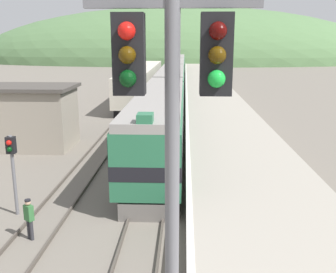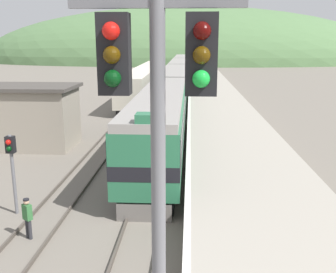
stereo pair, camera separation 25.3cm
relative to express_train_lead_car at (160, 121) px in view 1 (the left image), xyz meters
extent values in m
cube|color=#4C443D|center=(-0.72, 46.18, -2.18)|extent=(0.08, 180.00, 0.16)
cube|color=#4C443D|center=(0.72, 46.18, -2.18)|extent=(0.08, 180.00, 0.16)
cube|color=#4C443D|center=(-4.84, 46.18, -2.18)|extent=(0.08, 180.00, 0.16)
cube|color=#4C443D|center=(-3.40, 46.18, -2.18)|extent=(0.08, 180.00, 0.16)
cube|color=#9E9689|center=(4.82, 26.18, -1.72)|extent=(6.30, 140.00, 1.07)
cube|color=silver|center=(1.79, 26.18, -1.18)|extent=(0.24, 140.00, 0.01)
ellipsoid|color=#517547|center=(0.00, 120.27, -2.26)|extent=(148.56, 66.85, 38.36)
cube|color=gray|center=(-9.58, 1.68, -0.21)|extent=(6.58, 4.01, 4.10)
cube|color=#47423D|center=(-9.58, 1.68, 1.96)|extent=(7.08, 4.51, 0.24)
cube|color=black|center=(0.00, 0.23, -1.83)|extent=(2.41, 18.96, 0.85)
cube|color=#286B47|center=(0.00, 0.23, 0.03)|extent=(2.94, 20.17, 2.88)
cube|color=black|center=(0.00, 0.23, -0.20)|extent=(2.97, 20.19, 0.63)
cube|color=black|center=(0.00, 0.23, 0.66)|extent=(2.96, 18.96, 0.86)
cube|color=gray|center=(0.00, 0.23, 1.67)|extent=(2.76, 20.17, 0.40)
cube|color=black|center=(0.00, -8.72, 0.66)|extent=(2.98, 2.20, 1.15)
cube|color=#286B47|center=(0.00, -9.40, 2.05)|extent=(0.64, 0.80, 0.36)
cube|color=slate|center=(0.00, -9.65, -1.88)|extent=(2.29, 0.40, 0.77)
cube|color=black|center=(0.00, 21.04, -1.83)|extent=(2.41, 18.46, 0.85)
cube|color=#286B47|center=(0.00, 21.04, 0.03)|extent=(2.94, 19.64, 2.88)
cube|color=black|center=(0.00, 21.04, -0.20)|extent=(2.97, 19.66, 0.63)
cube|color=black|center=(0.00, 21.04, 0.66)|extent=(2.96, 18.46, 0.86)
cube|color=gray|center=(0.00, 21.04, 1.67)|extent=(2.76, 19.64, 0.40)
cube|color=black|center=(0.00, 41.58, -1.83)|extent=(2.41, 18.46, 0.85)
cube|color=#286B47|center=(0.00, 41.58, 0.03)|extent=(2.94, 19.64, 2.88)
cube|color=black|center=(0.00, 41.58, -0.20)|extent=(2.97, 19.66, 0.63)
cube|color=black|center=(0.00, 41.58, 0.66)|extent=(2.96, 18.46, 0.86)
cube|color=gray|center=(0.00, 41.58, 1.67)|extent=(2.76, 19.64, 0.40)
cube|color=black|center=(0.00, 62.12, -1.83)|extent=(2.41, 18.46, 0.85)
cube|color=#286B47|center=(0.00, 62.12, 0.03)|extent=(2.94, 19.64, 2.88)
cube|color=black|center=(0.00, 62.12, -0.20)|extent=(2.97, 19.66, 0.63)
cube|color=black|center=(0.00, 62.12, 0.66)|extent=(2.96, 18.46, 0.86)
cube|color=gray|center=(0.00, 62.12, 1.67)|extent=(2.76, 19.64, 0.40)
cube|color=black|center=(-4.12, 29.03, -1.86)|extent=(2.46, 32.71, 0.80)
cube|color=beige|center=(-4.12, 29.03, 0.05)|extent=(2.90, 34.07, 3.03)
cylinder|color=slate|center=(1.41, -19.66, 2.06)|extent=(0.20, 0.20, 8.63)
cube|color=slate|center=(1.41, -19.66, 5.48)|extent=(2.20, 0.10, 0.10)
cube|color=black|center=(0.86, -19.66, 4.87)|extent=(0.40, 0.28, 1.02)
sphere|color=red|center=(0.86, -19.84, 5.15)|extent=(0.22, 0.22, 0.22)
sphere|color=#412C05|center=(0.86, -19.84, 4.87)|extent=(0.22, 0.22, 0.22)
sphere|color=black|center=(0.86, -19.84, 4.58)|extent=(0.22, 0.22, 0.22)
cube|color=black|center=(1.96, -19.66, 4.87)|extent=(0.40, 0.28, 1.02)
sphere|color=#3C0504|center=(1.96, -19.84, 5.15)|extent=(0.22, 0.22, 0.22)
sphere|color=#412C05|center=(1.96, -19.84, 4.87)|extent=(0.22, 0.22, 0.22)
sphere|color=green|center=(1.96, -19.84, 4.58)|extent=(0.22, 0.22, 0.22)
cylinder|color=slate|center=(-5.61, -9.30, -0.51)|extent=(0.14, 0.14, 3.50)
cube|color=black|center=(-5.61, -9.30, 0.84)|extent=(0.36, 0.28, 0.71)
sphere|color=red|center=(-5.61, -9.47, 0.98)|extent=(0.22, 0.22, 0.22)
sphere|color=black|center=(-5.61, -9.47, 0.70)|extent=(0.22, 0.22, 0.22)
cylinder|color=#2D2D33|center=(-4.26, -11.39, -1.87)|extent=(0.14, 0.14, 0.78)
cylinder|color=#2D2D33|center=(-4.12, -11.49, -1.87)|extent=(0.14, 0.14, 0.78)
cube|color=#336B38|center=(-4.19, -11.44, -1.18)|extent=(0.42, 0.39, 0.60)
sphere|color=tan|center=(-4.19, -11.44, -0.78)|extent=(0.21, 0.21, 0.21)
cylinder|color=black|center=(-4.19, -11.44, -0.68)|extent=(0.22, 0.22, 0.06)
camera|label=1|loc=(1.56, -24.72, 5.04)|focal=42.00mm
camera|label=2|loc=(1.82, -24.70, 5.04)|focal=42.00mm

